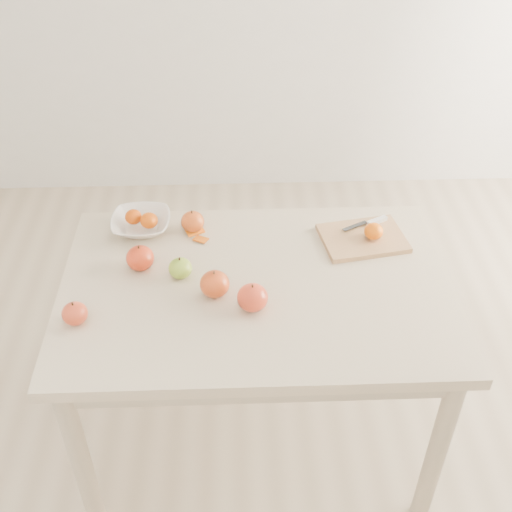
{
  "coord_description": "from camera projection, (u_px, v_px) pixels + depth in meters",
  "views": [
    {
      "loc": [
        -0.06,
        -1.47,
        2.05
      ],
      "look_at": [
        0.0,
        0.05,
        0.82
      ],
      "focal_mm": 45.0,
      "sensor_mm": 36.0,
      "label": 1
    }
  ],
  "objects": [
    {
      "name": "orange_peel_a",
      "position": [
        195.0,
        231.0,
        2.16
      ],
      "size": [
        0.07,
        0.07,
        0.01
      ],
      "primitive_type": "cube",
      "rotation": [
        0.21,
        0.0,
        0.44
      ],
      "color": "orange",
      "rests_on": "table"
    },
    {
      "name": "apple_red_d",
      "position": [
        75.0,
        313.0,
        1.81
      ],
      "size": [
        0.07,
        0.07,
        0.07
      ],
      "primitive_type": "ellipsoid",
      "color": "#9B200F",
      "rests_on": "table"
    },
    {
      "name": "fruit_bowl",
      "position": [
        141.0,
        223.0,
        2.16
      ],
      "size": [
        0.2,
        0.2,
        0.05
      ],
      "primitive_type": "imported",
      "color": "white",
      "rests_on": "table"
    },
    {
      "name": "orange_peel_b",
      "position": [
        201.0,
        240.0,
        2.13
      ],
      "size": [
        0.06,
        0.05,
        0.01
      ],
      "primitive_type": "cube",
      "rotation": [
        -0.14,
        0.0,
        -0.46
      ],
      "color": "#D05D0E",
      "rests_on": "table"
    },
    {
      "name": "apple_red_a",
      "position": [
        193.0,
        222.0,
        2.15
      ],
      "size": [
        0.08,
        0.08,
        0.07
      ],
      "primitive_type": "ellipsoid",
      "color": "maroon",
      "rests_on": "table"
    },
    {
      "name": "apple_red_e",
      "position": [
        215.0,
        284.0,
        1.9
      ],
      "size": [
        0.09,
        0.09,
        0.08
      ],
      "primitive_type": "ellipsoid",
      "color": "maroon",
      "rests_on": "table"
    },
    {
      "name": "cutting_board",
      "position": [
        363.0,
        238.0,
        2.12
      ],
      "size": [
        0.3,
        0.24,
        0.02
      ],
      "primitive_type": "cube",
      "rotation": [
        0.0,
        0.0,
        0.17
      ],
      "color": "tan",
      "rests_on": "table"
    },
    {
      "name": "apple_red_b",
      "position": [
        140.0,
        258.0,
        1.99
      ],
      "size": [
        0.09,
        0.09,
        0.08
      ],
      "primitive_type": "ellipsoid",
      "color": "maroon",
      "rests_on": "table"
    },
    {
      "name": "board_tangerine",
      "position": [
        374.0,
        231.0,
        2.09
      ],
      "size": [
        0.06,
        0.06,
        0.05
      ],
      "primitive_type": "ellipsoid",
      "color": "#E96008",
      "rests_on": "cutting_board"
    },
    {
      "name": "ground",
      "position": [
        256.0,
        432.0,
        2.43
      ],
      "size": [
        3.5,
        3.5,
        0.0
      ],
      "primitive_type": "plane",
      "color": "#C6B293",
      "rests_on": "ground"
    },
    {
      "name": "table",
      "position": [
        257.0,
        308.0,
        2.02
      ],
      "size": [
        1.2,
        0.8,
        0.75
      ],
      "color": "beige",
      "rests_on": "ground"
    },
    {
      "name": "paring_knife",
      "position": [
        374.0,
        222.0,
        2.17
      ],
      "size": [
        0.16,
        0.08,
        0.01
      ],
      "color": "white",
      "rests_on": "cutting_board"
    },
    {
      "name": "bowl_tangerine_far",
      "position": [
        149.0,
        220.0,
        2.13
      ],
      "size": [
        0.06,
        0.06,
        0.05
      ],
      "primitive_type": "ellipsoid",
      "color": "#C83B07",
      "rests_on": "fruit_bowl"
    },
    {
      "name": "apple_red_c",
      "position": [
        253.0,
        298.0,
        1.85
      ],
      "size": [
        0.09,
        0.09,
        0.08
      ],
      "primitive_type": "ellipsoid",
      "color": "maroon",
      "rests_on": "table"
    },
    {
      "name": "bowl_tangerine_near",
      "position": [
        133.0,
        217.0,
        2.15
      ],
      "size": [
        0.06,
        0.06,
        0.05
      ],
      "primitive_type": "ellipsoid",
      "color": "#D33B07",
      "rests_on": "fruit_bowl"
    },
    {
      "name": "apple_green",
      "position": [
        180.0,
        268.0,
        1.96
      ],
      "size": [
        0.07,
        0.07,
        0.07
      ],
      "primitive_type": "ellipsoid",
      "color": "#669419",
      "rests_on": "table"
    }
  ]
}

